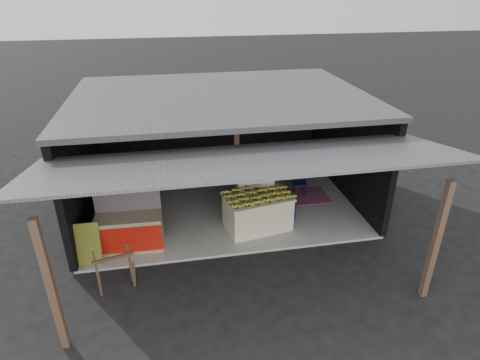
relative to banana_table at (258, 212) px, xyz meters
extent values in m
plane|color=black|center=(-0.64, -0.95, -0.49)|extent=(80.00, 80.00, 0.00)
cube|color=gray|center=(-0.64, 1.55, -0.46)|extent=(7.00, 5.00, 0.06)
cube|color=black|center=(-0.64, 4.05, 1.02)|extent=(7.00, 0.15, 2.90)
cube|color=black|center=(-4.14, 1.55, 1.02)|extent=(0.15, 5.00, 2.90)
cube|color=black|center=(2.86, 1.55, 1.02)|extent=(0.15, 5.00, 2.90)
cube|color=#232326|center=(-0.64, 1.55, 2.47)|extent=(7.20, 5.20, 0.12)
cube|color=#232326|center=(-0.64, -1.90, 2.24)|extent=(7.40, 2.47, 0.48)
cube|color=#523729|center=(-0.34, 0.95, 0.99)|extent=(0.12, 0.12, 2.85)
cube|color=#523729|center=(-3.94, -2.85, 0.76)|extent=(0.12, 0.12, 2.50)
cube|color=#523729|center=(2.66, -2.85, 0.76)|extent=(0.12, 0.12, 2.50)
cube|color=silver|center=(0.00, 0.00, -0.02)|extent=(1.64, 1.16, 0.82)
cube|color=silver|center=(0.00, 0.00, 0.41)|extent=(1.71, 1.23, 0.04)
cube|color=white|center=(0.09, 0.77, 0.07)|extent=(0.92, 0.64, 1.00)
cube|color=navy|center=(0.09, 0.46, 0.12)|extent=(0.70, 0.04, 0.30)
cube|color=#B21414|center=(0.09, 0.46, -0.23)|extent=(0.45, 0.03, 0.10)
cube|color=#998466|center=(-2.99, -0.27, -0.03)|extent=(1.47, 0.68, 0.81)
cube|color=red|center=(-2.99, -0.59, -0.03)|extent=(1.45, 0.07, 0.63)
cube|color=white|center=(-2.99, -0.60, -0.03)|extent=(0.49, 0.03, 0.16)
cube|color=#19264D|center=(-2.99, 0.00, 0.72)|extent=(1.45, 0.10, 0.68)
cube|color=black|center=(-3.88, -0.66, 0.03)|extent=(0.62, 0.24, 0.92)
cube|color=#523729|center=(-3.47, -1.84, -0.09)|extent=(0.12, 0.30, 0.78)
cube|color=#523729|center=(-2.85, -1.68, -0.09)|extent=(0.12, 0.30, 0.78)
cube|color=#523729|center=(-3.56, -1.46, -0.09)|extent=(0.12, 0.30, 0.78)
cube|color=#523729|center=(-2.94, -1.31, -0.09)|extent=(0.12, 0.30, 0.78)
cube|color=#523729|center=(-3.21, -1.57, 0.26)|extent=(0.78, 0.25, 0.06)
cylinder|color=#0E0F9A|center=(0.88, 0.29, -0.16)|extent=(0.37, 0.37, 0.54)
cylinder|color=black|center=(1.36, 1.30, -0.24)|extent=(0.03, 0.03, 0.39)
cylinder|color=black|center=(1.64, 1.25, -0.24)|extent=(0.03, 0.03, 0.39)
cylinder|color=black|center=(1.41, 1.59, -0.24)|extent=(0.03, 0.03, 0.39)
cylinder|color=black|center=(1.70, 1.54, -0.24)|extent=(0.03, 0.03, 0.39)
cube|color=black|center=(1.53, 1.42, -0.04)|extent=(0.43, 0.43, 0.04)
cube|color=black|center=(1.55, 1.58, 0.16)|extent=(0.37, 0.10, 0.40)
cube|color=#701948|center=(1.57, 1.32, -0.43)|extent=(1.53, 1.05, 0.01)
cube|color=black|center=(-1.44, 3.95, 1.42)|extent=(0.32, 0.03, 0.42)
cube|color=#4C4C59|center=(-1.44, 3.93, 1.42)|extent=(0.26, 0.02, 0.34)
cube|color=black|center=(-0.84, 3.95, 1.44)|extent=(0.32, 0.03, 0.42)
cube|color=#4C4C59|center=(-0.84, 3.93, 1.44)|extent=(0.26, 0.02, 0.34)
cube|color=black|center=(-0.14, 3.95, 1.46)|extent=(0.32, 0.03, 0.42)
cube|color=#4C4C59|center=(-0.14, 3.93, 1.46)|extent=(0.26, 0.02, 0.34)
camera|label=1|loc=(-1.96, -8.11, 5.00)|focal=30.00mm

